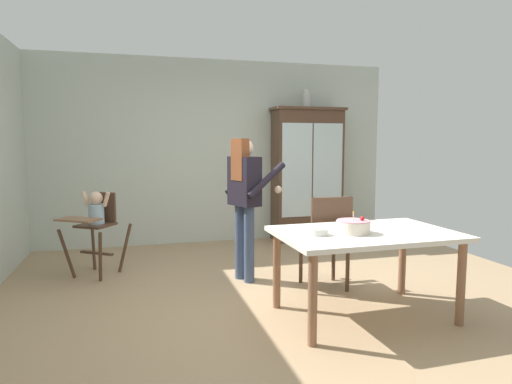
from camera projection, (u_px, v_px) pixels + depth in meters
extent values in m
plane|color=tan|center=(268.00, 298.00, 4.26)|extent=(6.24, 6.24, 0.00)
cube|color=beige|center=(217.00, 152.00, 6.63)|extent=(5.32, 0.06, 2.70)
cube|color=#4C3323|center=(307.00, 176.00, 6.77)|extent=(1.03, 0.42, 1.97)
cube|color=#4C3323|center=(308.00, 109.00, 6.66)|extent=(1.09, 0.48, 0.04)
cube|color=silver|center=(297.00, 170.00, 6.49)|extent=(0.47, 0.01, 1.38)
cube|color=silver|center=(328.00, 170.00, 6.62)|extent=(0.47, 0.01, 1.38)
cube|color=#4C3323|center=(307.00, 169.00, 6.76)|extent=(0.95, 0.36, 0.02)
cylinder|color=#B2B7B2|center=(306.00, 100.00, 6.64)|extent=(0.13, 0.13, 0.22)
cylinder|color=#B2B7B2|center=(306.00, 91.00, 6.63)|extent=(0.07, 0.07, 0.05)
cylinder|color=#4C3323|center=(67.00, 254.00, 4.84)|extent=(0.19, 0.08, 0.56)
cylinder|color=#4C3323|center=(100.00, 257.00, 4.70)|extent=(0.08, 0.19, 0.56)
cylinder|color=#4C3323|center=(93.00, 245.00, 5.25)|extent=(0.08, 0.19, 0.56)
cylinder|color=#4C3323|center=(125.00, 248.00, 5.11)|extent=(0.19, 0.08, 0.56)
cube|color=#4C3323|center=(97.00, 253.00, 4.98)|extent=(0.37, 0.27, 0.02)
cube|color=#4C3323|center=(96.00, 225.00, 4.94)|extent=(0.47, 0.47, 0.02)
cube|color=#4C3323|center=(104.00, 207.00, 5.07)|extent=(0.27, 0.20, 0.34)
cube|color=brown|center=(78.00, 219.00, 4.68)|extent=(0.50, 0.44, 0.02)
cylinder|color=#9EBCD1|center=(96.00, 214.00, 4.95)|extent=(0.17, 0.17, 0.22)
sphere|color=beige|center=(96.00, 198.00, 4.93)|extent=(0.15, 0.15, 0.15)
cylinder|color=beige|center=(85.00, 198.00, 4.97)|extent=(0.10, 0.09, 0.17)
cylinder|color=beige|center=(106.00, 199.00, 4.88)|extent=(0.10, 0.09, 0.17)
cylinder|color=#3D4C6B|center=(249.00, 244.00, 4.71)|extent=(0.11, 0.11, 0.82)
cylinder|color=#3D4C6B|center=(240.00, 242.00, 4.84)|extent=(0.11, 0.11, 0.82)
cube|color=black|center=(244.00, 181.00, 4.70)|extent=(0.32, 0.41, 0.52)
cube|color=white|center=(252.00, 181.00, 4.77)|extent=(0.03, 0.06, 0.49)
sphere|color=beige|center=(244.00, 148.00, 4.66)|extent=(0.19, 0.19, 0.19)
cube|color=brown|center=(240.00, 160.00, 4.64)|extent=(0.17, 0.22, 0.44)
cylinder|color=black|center=(266.00, 180.00, 4.63)|extent=(0.48, 0.25, 0.37)
sphere|color=beige|center=(278.00, 190.00, 4.73)|extent=(0.08, 0.08, 0.08)
cylinder|color=black|center=(244.00, 178.00, 4.94)|extent=(0.48, 0.25, 0.37)
sphere|color=beige|center=(256.00, 187.00, 5.05)|extent=(0.08, 0.08, 0.08)
cube|color=silver|center=(365.00, 234.00, 3.75)|extent=(1.51, 1.00, 0.04)
cylinder|color=brown|center=(313.00, 299.00, 3.23)|extent=(0.07, 0.07, 0.70)
cylinder|color=brown|center=(461.00, 283.00, 3.59)|extent=(0.07, 0.07, 0.70)
cylinder|color=brown|center=(277.00, 270.00, 3.98)|extent=(0.07, 0.07, 0.70)
cylinder|color=brown|center=(402.00, 259.00, 4.35)|extent=(0.07, 0.07, 0.70)
cylinder|color=beige|center=(353.00, 227.00, 3.67)|extent=(0.28, 0.28, 0.10)
cylinder|color=pink|center=(353.00, 221.00, 3.66)|extent=(0.27, 0.27, 0.01)
cylinder|color=#F2E5CC|center=(353.00, 217.00, 3.66)|extent=(0.01, 0.01, 0.06)
cone|color=yellow|center=(354.00, 212.00, 3.66)|extent=(0.02, 0.02, 0.02)
sphere|color=red|center=(362.00, 218.00, 3.64)|extent=(0.04, 0.04, 0.04)
cylinder|color=silver|center=(318.00, 231.00, 3.60)|extent=(0.18, 0.18, 0.05)
cylinder|color=#4C3323|center=(333.00, 260.00, 4.79)|extent=(0.04, 0.04, 0.45)
cylinder|color=#4C3323|center=(301.00, 262.00, 4.71)|extent=(0.04, 0.04, 0.45)
cylinder|color=#4C3323|center=(348.00, 269.00, 4.43)|extent=(0.04, 0.04, 0.45)
cylinder|color=#4C3323|center=(312.00, 272.00, 4.35)|extent=(0.04, 0.04, 0.45)
cube|color=#473D38|center=(324.00, 243.00, 4.55)|extent=(0.46, 0.46, 0.03)
cube|color=#4C3323|center=(332.00, 222.00, 4.32)|extent=(0.42, 0.06, 0.48)
cylinder|color=#4C3323|center=(350.00, 221.00, 4.36)|extent=(0.03, 0.03, 0.48)
cylinder|color=#4C3323|center=(313.00, 222.00, 4.28)|extent=(0.03, 0.03, 0.48)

